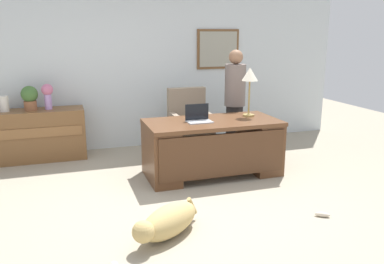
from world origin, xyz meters
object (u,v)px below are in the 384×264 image
(credenza, at_px, (30,136))
(person_standing, at_px, (235,102))
(vase_empty, at_px, (4,104))
(dog_toy_bone, at_px, (322,215))
(dog_lying, at_px, (167,222))
(potted_plant, at_px, (30,97))
(vase_with_flowers, at_px, (47,94))
(desk, at_px, (213,146))
(laptop, at_px, (198,117))
(desk_lamp, at_px, (250,77))
(armchair, at_px, (190,125))

(credenza, bearing_deg, person_standing, -12.24)
(vase_empty, distance_m, dog_toy_bone, 4.55)
(dog_lying, height_order, potted_plant, potted_plant)
(dog_lying, relative_size, vase_with_flowers, 2.04)
(desk, bearing_deg, potted_plant, 148.10)
(laptop, distance_m, dog_toy_bone, 1.95)
(desk_lamp, distance_m, potted_plant, 3.20)
(dog_lying, distance_m, desk_lamp, 2.54)
(desk, height_order, armchair, armchair)
(armchair, distance_m, vase_with_flowers, 2.18)
(person_standing, bearing_deg, credenza, 167.76)
(credenza, xyz_separation_m, laptop, (2.17, -1.42, 0.42))
(dog_lying, bearing_deg, desk, 55.21)
(armchair, height_order, dog_lying, armchair)
(vase_with_flowers, bearing_deg, desk, -34.89)
(desk_lamp, xyz_separation_m, dog_toy_bone, (0.05, -1.71, -1.26))
(armchair, xyz_separation_m, vase_with_flowers, (-2.06, 0.48, 0.53))
(potted_plant, bearing_deg, armchair, -11.65)
(armchair, xyz_separation_m, dog_toy_bone, (0.65, -2.53, -0.45))
(dog_lying, bearing_deg, desk_lamp, 45.24)
(dog_lying, bearing_deg, armchair, 67.61)
(credenza, height_order, dog_toy_bone, credenza)
(armchair, bearing_deg, vase_with_flowers, 166.98)
(desk, height_order, laptop, laptop)
(credenza, bearing_deg, vase_with_flowers, 0.27)
(laptop, xyz_separation_m, dog_toy_bone, (0.83, -1.59, -0.78))
(laptop, xyz_separation_m, vase_empty, (-2.47, 1.42, 0.08))
(armchair, relative_size, person_standing, 0.64)
(credenza, xyz_separation_m, vase_empty, (-0.30, 0.00, 0.50))
(potted_plant, relative_size, dog_toy_bone, 2.28)
(vase_empty, bearing_deg, laptop, -29.86)
(desk, distance_m, person_standing, 1.11)
(laptop, height_order, vase_empty, vase_empty)
(dog_lying, bearing_deg, vase_with_flowers, 109.88)
(vase_with_flowers, relative_size, potted_plant, 1.05)
(person_standing, bearing_deg, dog_lying, -126.65)
(vase_empty, bearing_deg, armchair, -10.15)
(dog_lying, relative_size, potted_plant, 2.15)
(potted_plant, bearing_deg, desk_lamp, -23.98)
(laptop, relative_size, vase_empty, 1.40)
(potted_plant, bearing_deg, laptop, -33.77)
(dog_lying, xyz_separation_m, desk_lamp, (1.60, 1.62, 1.13))
(desk, height_order, dog_toy_bone, desk)
(desk, height_order, dog_lying, desk)
(vase_with_flowers, height_order, dog_toy_bone, vase_with_flowers)
(desk_lamp, bearing_deg, armchair, 126.32)
(dog_lying, xyz_separation_m, laptop, (0.82, 1.49, 0.65))
(laptop, height_order, potted_plant, potted_plant)
(person_standing, xyz_separation_m, vase_with_flowers, (-2.73, 0.66, 0.16))
(desk, xyz_separation_m, person_standing, (0.66, 0.79, 0.43))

